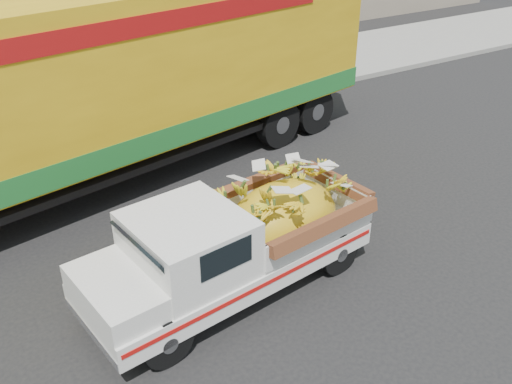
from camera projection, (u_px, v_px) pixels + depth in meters
ground at (253, 299)px, 8.51m from camera, size 100.00×100.00×0.00m
curb at (100, 132)px, 13.77m from camera, size 60.00×0.25×0.15m
sidewalk at (75, 106)px, 15.33m from camera, size 60.00×4.00×0.14m
pickup_truck at (248, 236)px, 8.50m from camera, size 4.60×2.16×1.55m
semi_trailer at (113, 80)px, 10.84m from camera, size 12.08×4.77×3.80m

